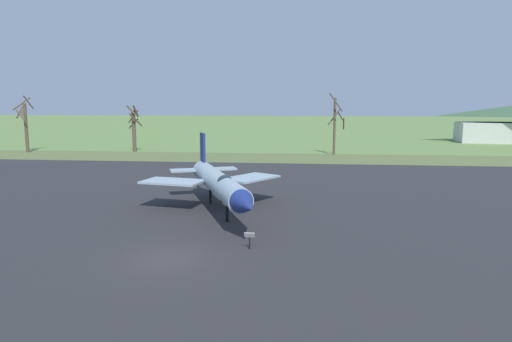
# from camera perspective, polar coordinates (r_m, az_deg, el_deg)

# --- Properties ---
(ground_plane) EXTENTS (600.00, 600.00, 0.00)m
(ground_plane) POSITION_cam_1_polar(r_m,az_deg,el_deg) (23.10, -11.27, -10.91)
(ground_plane) COLOR #607F42
(asphalt_apron) EXTENTS (101.02, 46.62, 0.05)m
(asphalt_apron) POSITION_cam_1_polar(r_m,az_deg,el_deg) (36.17, -4.52, -3.70)
(asphalt_apron) COLOR #28282B
(asphalt_apron) RESTS_ON ground
(grass_verge_strip) EXTENTS (161.02, 12.00, 0.06)m
(grass_verge_strip) POSITION_cam_1_polar(r_m,az_deg,el_deg) (64.83, 0.42, 1.68)
(grass_verge_strip) COLOR #586539
(grass_verge_strip) RESTS_ON ground
(jet_fighter_rear_center) EXTENTS (9.98, 15.48, 5.28)m
(jet_fighter_rear_center) POSITION_cam_1_polar(r_m,az_deg,el_deg) (31.43, -4.73, -1.49)
(jet_fighter_rear_center) COLOR #8EA3B2
(jet_fighter_rear_center) RESTS_ON ground
(info_placard_rear_center) EXTENTS (0.55, 0.23, 0.96)m
(info_placard_rear_center) POSITION_cam_1_polar(r_m,az_deg,el_deg) (23.89, -0.82, -8.57)
(info_placard_rear_center) COLOR black
(info_placard_rear_center) RESTS_ON ground
(bare_tree_far_left) EXTENTS (3.17, 3.20, 9.05)m
(bare_tree_far_left) POSITION_cam_1_polar(r_m,az_deg,el_deg) (80.71, -27.18, 5.38)
(bare_tree_far_left) COLOR brown
(bare_tree_far_left) RESTS_ON ground
(bare_tree_left_of_center) EXTENTS (2.74, 2.76, 7.58)m
(bare_tree_left_of_center) POSITION_cam_1_polar(r_m,az_deg,el_deg) (76.08, -15.18, 5.40)
(bare_tree_left_of_center) COLOR brown
(bare_tree_left_of_center) RESTS_ON ground
(bare_tree_center) EXTENTS (2.60, 2.82, 9.38)m
(bare_tree_center) POSITION_cam_1_polar(r_m,az_deg,el_deg) (69.52, 10.01, 5.93)
(bare_tree_center) COLOR brown
(bare_tree_center) RESTS_ON ground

